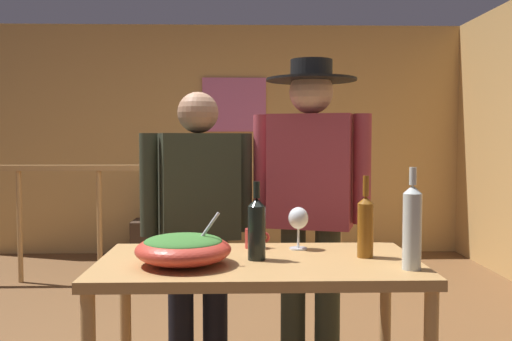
{
  "coord_description": "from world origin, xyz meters",
  "views": [
    {
      "loc": [
        0.22,
        -3.06,
        1.28
      ],
      "look_at": [
        0.29,
        -0.54,
        1.13
      ],
      "focal_mm": 39.53,
      "sensor_mm": 36.0,
      "label": 1
    }
  ],
  "objects_px": {
    "wine_glass": "(298,220)",
    "wine_bottle_amber": "(365,225)",
    "stair_railing": "(201,204)",
    "person_standing_left": "(198,215)",
    "mug_red": "(254,238)",
    "flat_screen_tv": "(176,198)",
    "framed_picture": "(234,105)",
    "salad_bowl": "(183,248)",
    "tv_console": "(176,239)",
    "person_standing_right": "(311,191)",
    "wine_bottle_dark": "(257,228)",
    "serving_table": "(258,282)",
    "wine_bottle_clear": "(412,226)"
  },
  "relations": [
    {
      "from": "wine_glass",
      "to": "wine_bottle_clear",
      "type": "xyz_separation_m",
      "value": [
        0.37,
        -0.38,
        0.03
      ]
    },
    {
      "from": "flat_screen_tv",
      "to": "person_standing_right",
      "type": "relative_size",
      "value": 0.31
    },
    {
      "from": "wine_bottle_amber",
      "to": "flat_screen_tv",
      "type": "bearing_deg",
      "value": 107.9
    },
    {
      "from": "wine_bottle_clear",
      "to": "wine_bottle_amber",
      "type": "bearing_deg",
      "value": 120.19
    },
    {
      "from": "stair_railing",
      "to": "salad_bowl",
      "type": "relative_size",
      "value": 9.9
    },
    {
      "from": "wine_bottle_amber",
      "to": "person_standing_left",
      "type": "bearing_deg",
      "value": 137.89
    },
    {
      "from": "wine_bottle_clear",
      "to": "wine_bottle_amber",
      "type": "xyz_separation_m",
      "value": [
        -0.12,
        0.21,
        -0.03
      ]
    },
    {
      "from": "person_standing_left",
      "to": "person_standing_right",
      "type": "xyz_separation_m",
      "value": [
        0.58,
        0.0,
        0.12
      ]
    },
    {
      "from": "framed_picture",
      "to": "flat_screen_tv",
      "type": "xyz_separation_m",
      "value": [
        -0.61,
        -0.32,
        -0.99
      ]
    },
    {
      "from": "flat_screen_tv",
      "to": "framed_picture",
      "type": "bearing_deg",
      "value": 27.72
    },
    {
      "from": "stair_railing",
      "to": "person_standing_right",
      "type": "relative_size",
      "value": 2.14
    },
    {
      "from": "flat_screen_tv",
      "to": "wine_glass",
      "type": "xyz_separation_m",
      "value": [
        0.93,
        -3.48,
        0.28
      ]
    },
    {
      "from": "wine_glass",
      "to": "person_standing_right",
      "type": "bearing_deg",
      "value": 76.83
    },
    {
      "from": "wine_glass",
      "to": "mug_red",
      "type": "xyz_separation_m",
      "value": [
        -0.19,
        0.03,
        -0.08
      ]
    },
    {
      "from": "mug_red",
      "to": "person_standing_left",
      "type": "distance_m",
      "value": 0.53
    },
    {
      "from": "person_standing_left",
      "to": "wine_bottle_amber",
      "type": "bearing_deg",
      "value": 120.77
    },
    {
      "from": "flat_screen_tv",
      "to": "wine_glass",
      "type": "bearing_deg",
      "value": -75.06
    },
    {
      "from": "framed_picture",
      "to": "wine_bottle_amber",
      "type": "bearing_deg",
      "value": -81.86
    },
    {
      "from": "stair_railing",
      "to": "mug_red",
      "type": "height_order",
      "value": "stair_railing"
    },
    {
      "from": "person_standing_left",
      "to": "wine_glass",
      "type": "bearing_deg",
      "value": 117.26
    },
    {
      "from": "flat_screen_tv",
      "to": "serving_table",
      "type": "relative_size",
      "value": 0.42
    },
    {
      "from": "mug_red",
      "to": "person_standing_left",
      "type": "bearing_deg",
      "value": 121.8
    },
    {
      "from": "stair_railing",
      "to": "tv_console",
      "type": "relative_size",
      "value": 3.97
    },
    {
      "from": "wine_bottle_dark",
      "to": "flat_screen_tv",
      "type": "bearing_deg",
      "value": 101.41
    },
    {
      "from": "salad_bowl",
      "to": "wine_bottle_amber",
      "type": "relative_size",
      "value": 1.1
    },
    {
      "from": "wine_bottle_dark",
      "to": "mug_red",
      "type": "distance_m",
      "value": 0.25
    },
    {
      "from": "salad_bowl",
      "to": "person_standing_left",
      "type": "distance_m",
      "value": 0.76
    },
    {
      "from": "wine_bottle_dark",
      "to": "tv_console",
      "type": "bearing_deg",
      "value": 101.32
    },
    {
      "from": "framed_picture",
      "to": "person_standing_right",
      "type": "height_order",
      "value": "framed_picture"
    },
    {
      "from": "flat_screen_tv",
      "to": "wine_bottle_dark",
      "type": "xyz_separation_m",
      "value": [
        0.74,
        -3.69,
        0.28
      ]
    },
    {
      "from": "stair_railing",
      "to": "person_standing_left",
      "type": "height_order",
      "value": "person_standing_left"
    },
    {
      "from": "wine_bottle_dark",
      "to": "person_standing_right",
      "type": "bearing_deg",
      "value": 66.58
    },
    {
      "from": "serving_table",
      "to": "wine_bottle_dark",
      "type": "relative_size",
      "value": 4.06
    },
    {
      "from": "flat_screen_tv",
      "to": "mug_red",
      "type": "distance_m",
      "value": 3.54
    },
    {
      "from": "stair_railing",
      "to": "wine_bottle_amber",
      "type": "height_order",
      "value": "wine_bottle_amber"
    },
    {
      "from": "salad_bowl",
      "to": "flat_screen_tv",
      "type": "bearing_deg",
      "value": 97.04
    },
    {
      "from": "tv_console",
      "to": "person_standing_left",
      "type": "bearing_deg",
      "value": -81.36
    },
    {
      "from": "flat_screen_tv",
      "to": "serving_table",
      "type": "bearing_deg",
      "value": -78.47
    },
    {
      "from": "serving_table",
      "to": "wine_bottle_clear",
      "type": "xyz_separation_m",
      "value": [
        0.55,
        -0.18,
        0.25
      ]
    },
    {
      "from": "serving_table",
      "to": "salad_bowl",
      "type": "relative_size",
      "value": 3.47
    },
    {
      "from": "person_standing_left",
      "to": "serving_table",
      "type": "bearing_deg",
      "value": 96.0
    },
    {
      "from": "wine_glass",
      "to": "wine_bottle_clear",
      "type": "distance_m",
      "value": 0.54
    },
    {
      "from": "flat_screen_tv",
      "to": "mug_red",
      "type": "relative_size",
      "value": 4.82
    },
    {
      "from": "wine_bottle_amber",
      "to": "person_standing_left",
      "type": "distance_m",
      "value": 0.97
    },
    {
      "from": "flat_screen_tv",
      "to": "mug_red",
      "type": "xyz_separation_m",
      "value": [
        0.74,
        -3.45,
        0.2
      ]
    },
    {
      "from": "framed_picture",
      "to": "wine_bottle_dark",
      "type": "xyz_separation_m",
      "value": [
        0.13,
        -4.01,
        -0.71
      ]
    },
    {
      "from": "framed_picture",
      "to": "wine_bottle_clear",
      "type": "distance_m",
      "value": 4.3
    },
    {
      "from": "serving_table",
      "to": "person_standing_left",
      "type": "distance_m",
      "value": 0.76
    },
    {
      "from": "wine_glass",
      "to": "wine_bottle_amber",
      "type": "xyz_separation_m",
      "value": [
        0.25,
        -0.17,
        0.0
      ]
    },
    {
      "from": "salad_bowl",
      "to": "person_standing_left",
      "type": "xyz_separation_m",
      "value": [
        -0.0,
        0.76,
        0.02
      ]
    }
  ]
}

